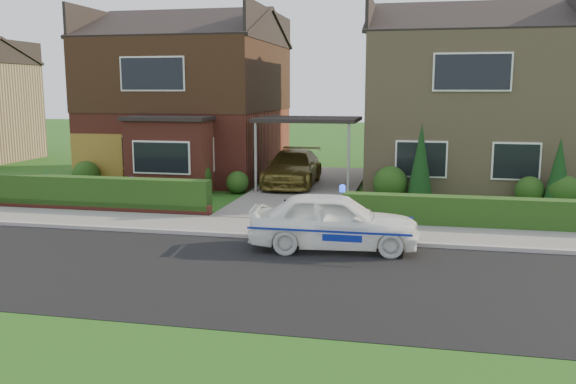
# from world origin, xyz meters

# --- Properties ---
(ground) EXTENTS (120.00, 120.00, 0.00)m
(ground) POSITION_xyz_m (0.00, 0.00, 0.00)
(ground) COLOR #244F15
(ground) RESTS_ON ground
(road) EXTENTS (60.00, 6.00, 0.02)m
(road) POSITION_xyz_m (0.00, 0.00, 0.00)
(road) COLOR black
(road) RESTS_ON ground
(kerb) EXTENTS (60.00, 0.16, 0.12)m
(kerb) POSITION_xyz_m (0.00, 3.05, 0.06)
(kerb) COLOR #9E9993
(kerb) RESTS_ON ground
(sidewalk) EXTENTS (60.00, 2.00, 0.10)m
(sidewalk) POSITION_xyz_m (0.00, 4.10, 0.05)
(sidewalk) COLOR slate
(sidewalk) RESTS_ON ground
(grass_verge) EXTENTS (60.00, 4.00, 0.01)m
(grass_verge) POSITION_xyz_m (0.00, -5.00, 0.00)
(grass_verge) COLOR #244F15
(grass_verge) RESTS_ON ground
(driveway) EXTENTS (3.80, 12.00, 0.12)m
(driveway) POSITION_xyz_m (0.00, 11.00, 0.06)
(driveway) COLOR #666059
(driveway) RESTS_ON ground
(house_left) EXTENTS (7.50, 9.53, 7.25)m
(house_left) POSITION_xyz_m (-5.78, 13.90, 3.81)
(house_left) COLOR brown
(house_left) RESTS_ON ground
(house_right) EXTENTS (7.50, 8.06, 7.25)m
(house_right) POSITION_xyz_m (5.80, 13.99, 3.66)
(house_right) COLOR #927C59
(house_right) RESTS_ON ground
(carport_link) EXTENTS (3.80, 3.00, 2.77)m
(carport_link) POSITION_xyz_m (0.00, 10.95, 2.66)
(carport_link) COLOR black
(carport_link) RESTS_ON ground
(garage_door) EXTENTS (2.20, 0.10, 2.10)m
(garage_door) POSITION_xyz_m (-8.25, 9.96, 1.05)
(garage_door) COLOR brown
(garage_door) RESTS_ON ground
(dwarf_wall) EXTENTS (7.70, 0.25, 0.36)m
(dwarf_wall) POSITION_xyz_m (-5.80, 5.30, 0.18)
(dwarf_wall) COLOR brown
(dwarf_wall) RESTS_ON ground
(hedge_left) EXTENTS (7.50, 0.55, 0.90)m
(hedge_left) POSITION_xyz_m (-5.80, 5.45, 0.00)
(hedge_left) COLOR #173510
(hedge_left) RESTS_ON ground
(hedge_right) EXTENTS (7.50, 0.55, 0.80)m
(hedge_right) POSITION_xyz_m (5.80, 5.35, 0.00)
(hedge_right) COLOR #173510
(hedge_right) RESTS_ON ground
(shrub_left_far) EXTENTS (1.08, 1.08, 1.08)m
(shrub_left_far) POSITION_xyz_m (-8.50, 9.50, 0.54)
(shrub_left_far) COLOR #173510
(shrub_left_far) RESTS_ON ground
(shrub_left_mid) EXTENTS (1.32, 1.32, 1.32)m
(shrub_left_mid) POSITION_xyz_m (-4.00, 9.30, 0.66)
(shrub_left_mid) COLOR #173510
(shrub_left_mid) RESTS_ON ground
(shrub_left_near) EXTENTS (0.84, 0.84, 0.84)m
(shrub_left_near) POSITION_xyz_m (-2.40, 9.60, 0.42)
(shrub_left_near) COLOR #173510
(shrub_left_near) RESTS_ON ground
(shrub_right_near) EXTENTS (1.20, 1.20, 1.20)m
(shrub_right_near) POSITION_xyz_m (3.20, 9.40, 0.60)
(shrub_right_near) COLOR #173510
(shrub_right_near) RESTS_ON ground
(shrub_right_mid) EXTENTS (0.96, 0.96, 0.96)m
(shrub_right_mid) POSITION_xyz_m (7.80, 9.50, 0.48)
(shrub_right_mid) COLOR #173510
(shrub_right_mid) RESTS_ON ground
(shrub_right_far) EXTENTS (1.08, 1.08, 1.08)m
(shrub_right_far) POSITION_xyz_m (8.80, 9.20, 0.54)
(shrub_right_far) COLOR #173510
(shrub_right_far) RESTS_ON ground
(conifer_a) EXTENTS (0.90, 0.90, 2.60)m
(conifer_a) POSITION_xyz_m (4.20, 9.20, 1.30)
(conifer_a) COLOR black
(conifer_a) RESTS_ON ground
(conifer_b) EXTENTS (0.90, 0.90, 2.20)m
(conifer_b) POSITION_xyz_m (8.60, 9.20, 1.10)
(conifer_b) COLOR black
(conifer_b) RESTS_ON ground
(police_car) EXTENTS (3.74, 4.21, 1.55)m
(police_car) POSITION_xyz_m (2.17, 2.40, 0.69)
(police_car) COLOR white
(police_car) RESTS_ON ground
(driveway_car) EXTENTS (2.01, 4.68, 1.34)m
(driveway_car) POSITION_xyz_m (-0.66, 11.33, 0.79)
(driveway_car) COLOR brown
(driveway_car) RESTS_ON driveway
(potted_plant_a) EXTENTS (0.52, 0.42, 0.86)m
(potted_plant_a) POSITION_xyz_m (-8.75, 7.28, 0.43)
(potted_plant_a) COLOR gray
(potted_plant_a) RESTS_ON ground
(potted_plant_b) EXTENTS (0.59, 0.57, 0.83)m
(potted_plant_b) POSITION_xyz_m (-6.08, 9.00, 0.42)
(potted_plant_b) COLOR gray
(potted_plant_b) RESTS_ON ground
(potted_plant_c) EXTENTS (0.53, 0.53, 0.83)m
(potted_plant_c) POSITION_xyz_m (-5.55, 7.68, 0.41)
(potted_plant_c) COLOR gray
(potted_plant_c) RESTS_ON ground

